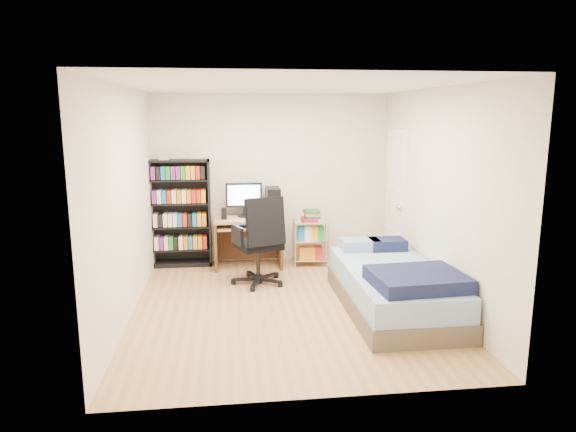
{
  "coord_description": "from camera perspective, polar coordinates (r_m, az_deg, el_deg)",
  "views": [
    {
      "loc": [
        -0.66,
        -5.63,
        2.19
      ],
      "look_at": [
        0.06,
        0.4,
        0.99
      ],
      "focal_mm": 32.0,
      "sensor_mm": 36.0,
      "label": 1
    }
  ],
  "objects": [
    {
      "name": "bed",
      "position": [
        6.01,
        11.64,
        -7.68
      ],
      "size": [
        1.08,
        2.16,
        0.62
      ],
      "color": "brown",
      "rests_on": "room"
    },
    {
      "name": "door",
      "position": [
        7.47,
        11.91,
        1.75
      ],
      "size": [
        0.12,
        0.8,
        2.0
      ],
      "color": "white",
      "rests_on": "room"
    },
    {
      "name": "computer_desk",
      "position": [
        7.49,
        -3.75,
        -0.64
      ],
      "size": [
        0.97,
        0.56,
        1.23
      ],
      "color": "#A77B55",
      "rests_on": "room"
    },
    {
      "name": "media_shelf",
      "position": [
        7.62,
        -11.89,
        0.45
      ],
      "size": [
        0.88,
        0.29,
        1.63
      ],
      "color": "black",
      "rests_on": "room"
    },
    {
      "name": "room",
      "position": [
        5.74,
        -0.12,
        1.74
      ],
      "size": [
        3.58,
        4.08,
        2.58
      ],
      "color": "tan",
      "rests_on": "ground"
    },
    {
      "name": "wire_cart",
      "position": [
        7.56,
        2.53,
        -1.48
      ],
      "size": [
        0.53,
        0.4,
        0.82
      ],
      "rotation": [
        0.0,
        0.0,
        -0.06
      ],
      "color": "white",
      "rests_on": "room"
    },
    {
      "name": "office_chair",
      "position": [
        6.71,
        -3.17,
        -4.52
      ],
      "size": [
        0.9,
        0.9,
        1.18
      ],
      "rotation": [
        0.0,
        0.0,
        0.35
      ],
      "color": "black",
      "rests_on": "room"
    }
  ]
}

